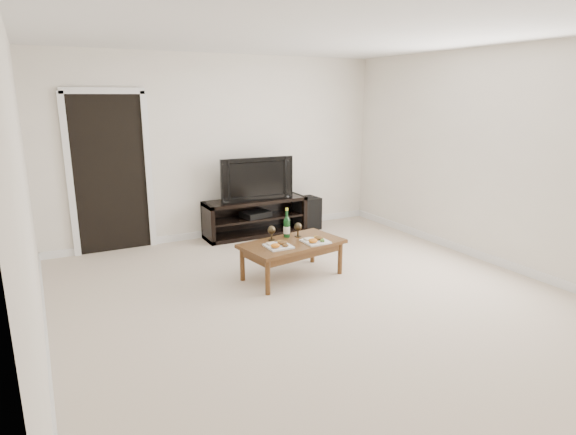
# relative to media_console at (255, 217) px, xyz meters

# --- Properties ---
(floor) EXTENTS (5.50, 5.50, 0.00)m
(floor) POSITION_rel_media_console_xyz_m (-0.40, -2.50, -0.28)
(floor) COLOR beige
(floor) RESTS_ON ground
(back_wall) EXTENTS (5.00, 0.04, 2.60)m
(back_wall) POSITION_rel_media_console_xyz_m (-0.40, 0.27, 1.02)
(back_wall) COLOR white
(back_wall) RESTS_ON ground
(ceiling) EXTENTS (5.00, 5.50, 0.04)m
(ceiling) POSITION_rel_media_console_xyz_m (-0.40, -2.50, 2.35)
(ceiling) COLOR white
(ceiling) RESTS_ON back_wall
(doorway) EXTENTS (0.90, 0.02, 2.05)m
(doorway) POSITION_rel_media_console_xyz_m (-1.95, 0.24, 0.75)
(doorway) COLOR black
(doorway) RESTS_ON ground
(media_console) EXTENTS (1.53, 0.45, 0.55)m
(media_console) POSITION_rel_media_console_xyz_m (0.00, 0.00, 0.00)
(media_console) COLOR black
(media_console) RESTS_ON ground
(television) EXTENTS (1.10, 0.21, 0.63)m
(television) POSITION_rel_media_console_xyz_m (0.00, 0.00, 0.59)
(television) COLOR black
(television) RESTS_ON media_console
(av_receiver) EXTENTS (0.45, 0.37, 0.08)m
(av_receiver) POSITION_rel_media_console_xyz_m (-0.00, -0.01, 0.05)
(av_receiver) COLOR black
(av_receiver) RESTS_ON media_console
(subwoofer) EXTENTS (0.36, 0.36, 0.50)m
(subwoofer) POSITION_rel_media_console_xyz_m (0.86, -0.05, -0.03)
(subwoofer) COLOR black
(subwoofer) RESTS_ON ground
(coffee_table) EXTENTS (1.23, 0.79, 0.42)m
(coffee_table) POSITION_rel_media_console_xyz_m (-0.33, -1.76, -0.07)
(coffee_table) COLOR #593618
(coffee_table) RESTS_ON ground
(plate_left) EXTENTS (0.27, 0.27, 0.07)m
(plate_left) POSITION_rel_media_console_xyz_m (-0.56, -1.85, 0.18)
(plate_left) COLOR white
(plate_left) RESTS_ON coffee_table
(plate_right) EXTENTS (0.27, 0.27, 0.07)m
(plate_right) POSITION_rel_media_console_xyz_m (-0.10, -1.89, 0.18)
(plate_right) COLOR white
(plate_right) RESTS_ON coffee_table
(wine_bottle) EXTENTS (0.07, 0.07, 0.35)m
(wine_bottle) POSITION_rel_media_console_xyz_m (-0.29, -1.56, 0.32)
(wine_bottle) COLOR #0F3A17
(wine_bottle) RESTS_ON coffee_table
(goblet_left) EXTENTS (0.09, 0.09, 0.17)m
(goblet_left) POSITION_rel_media_console_xyz_m (-0.51, -1.59, 0.23)
(goblet_left) COLOR #322A1B
(goblet_left) RESTS_ON coffee_table
(goblet_right) EXTENTS (0.09, 0.09, 0.17)m
(goblet_right) POSITION_rel_media_console_xyz_m (-0.17, -1.60, 0.23)
(goblet_right) COLOR #322A1B
(goblet_right) RESTS_ON coffee_table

